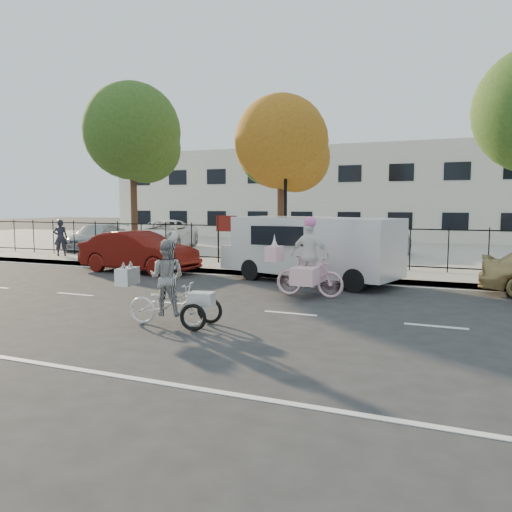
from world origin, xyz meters
The scene contains 20 objects.
ground centered at (0.00, 0.00, 0.00)m, with size 120.00×120.00×0.00m, color #333334.
road_markings centered at (0.00, 0.00, 0.01)m, with size 60.00×9.52×0.01m, color silver, non-canonical shape.
curb centered at (0.00, 5.05, 0.07)m, with size 60.00×0.10×0.15m, color #A8A399.
sidewalk centered at (0.00, 6.10, 0.07)m, with size 60.00×2.20×0.15m, color #A8A399.
parking_lot centered at (0.00, 15.00, 0.07)m, with size 60.00×15.60×0.15m, color #A8A399.
iron_fence centered at (0.00, 7.20, 0.90)m, with size 58.00×0.06×1.50m, color black, non-canonical shape.
building centered at (0.00, 25.00, 3.00)m, with size 34.00×10.00×6.00m, color silver.
lamppost centered at (0.50, 6.80, 3.11)m, with size 0.36×0.36×4.33m.
street_sign centered at (-1.85, 6.80, 1.42)m, with size 0.85×0.06×1.80m.
zebra_trike centered at (1.09, -1.92, 0.66)m, with size 2.00×0.92×1.70m.
unicorn_bike centered at (2.78, 2.08, 0.77)m, with size 2.05×1.42×2.08m.
white_van centered at (2.16, 4.44, 1.09)m, with size 5.96×3.17×1.98m.
red_sedan centered at (-4.05, 4.29, 0.72)m, with size 1.51×4.34×1.43m, color #550E09.
pedestrian centered at (-9.62, 6.42, 0.93)m, with size 0.57×0.38×1.57m, color black.
lot_car_a centered at (-10.35, 9.55, 0.77)m, with size 1.73×4.25×1.23m, color #B2B5BA.
lot_car_b centered at (-7.30, 10.90, 0.87)m, with size 2.40×5.20×1.45m, color white.
lot_car_c centered at (-0.18, 11.07, 0.76)m, with size 1.29×3.70×1.22m, color #51555A.
lot_car_d centered at (3.48, 11.49, 0.77)m, with size 1.45×3.61×1.23m, color #B4B8BD.
tree_west centered at (-6.44, 7.60, 5.22)m, with size 4.07×4.07×7.46m.
tree_mid centered at (0.17, 7.71, 4.51)m, with size 3.55×3.52×6.45m.
Camera 1 is at (6.41, -10.18, 2.40)m, focal length 35.00 mm.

